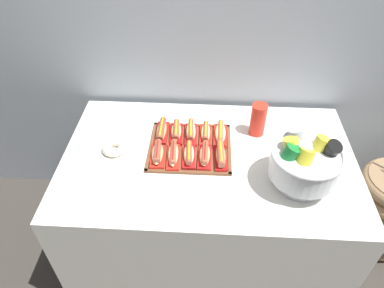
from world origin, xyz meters
The scene contains 18 objects.
ground_plane centered at (0.00, 0.00, 0.00)m, with size 10.00×10.00×0.00m, color #38332D.
back_wall centered at (0.00, 0.52, 1.30)m, with size 6.00×0.10×2.60m, color #9EA8B2.
buffet_table centered at (0.00, 0.00, 0.40)m, with size 1.42×0.87×0.75m.
floor_vase centered at (1.06, 0.14, 0.25)m, with size 0.47×0.47×1.08m.
serving_tray centered at (-0.09, 0.06, 0.76)m, with size 0.41×0.36×0.01m.
hot_dog_0 centered at (-0.24, -0.03, 0.79)m, with size 0.08×0.17×0.06m.
hot_dog_1 centered at (-0.17, -0.03, 0.79)m, with size 0.07×0.19×0.06m.
hot_dog_2 centered at (-0.09, -0.03, 0.79)m, with size 0.07×0.16×0.06m.
hot_dog_3 centered at (-0.02, -0.02, 0.79)m, with size 0.07×0.16×0.06m.
hot_dog_4 centered at (0.06, -0.02, 0.79)m, with size 0.06×0.17×0.06m.
hot_dog_5 centered at (-0.24, 0.14, 0.79)m, with size 0.06×0.18×0.06m.
hot_dog_6 centered at (-0.17, 0.14, 0.79)m, with size 0.07×0.16×0.06m.
hot_dog_7 centered at (-0.09, 0.14, 0.79)m, with size 0.07×0.17×0.06m.
hot_dog_8 centered at (-0.02, 0.14, 0.79)m, with size 0.06×0.16×0.06m.
hot_dog_9 centered at (0.06, 0.14, 0.79)m, with size 0.07×0.17×0.06m.
punch_bowl centered at (0.40, -0.15, 0.89)m, with size 0.30×0.30×0.25m.
cup_stack centered at (0.24, 0.20, 0.84)m, with size 0.08×0.08×0.18m.
donut centered at (-0.47, 0.02, 0.77)m, with size 0.12×0.12×0.04m.
Camera 1 is at (-0.01, -1.23, 1.94)m, focal length 32.91 mm.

